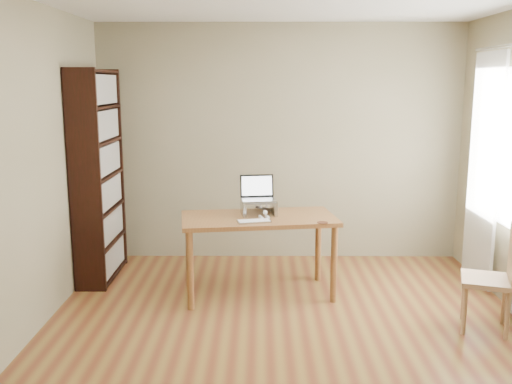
{
  "coord_description": "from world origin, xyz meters",
  "views": [
    {
      "loc": [
        -0.22,
        -4.05,
        1.97
      ],
      "look_at": [
        -0.26,
        1.04,
        0.98
      ],
      "focal_mm": 40.0,
      "sensor_mm": 36.0,
      "label": 1
    }
  ],
  "objects_px": {
    "desk": "(259,227)",
    "chair": "(496,274)",
    "bookshelf": "(98,176)",
    "laptop": "(259,194)",
    "keyboard": "(254,221)",
    "cat": "(260,208)"
  },
  "relations": [
    {
      "from": "laptop",
      "to": "cat",
      "type": "xyz_separation_m",
      "value": [
        0.01,
        -0.03,
        -0.13
      ]
    },
    {
      "from": "chair",
      "to": "bookshelf",
      "type": "bearing_deg",
      "value": 178.15
    },
    {
      "from": "bookshelf",
      "to": "laptop",
      "type": "distance_m",
      "value": 1.64
    },
    {
      "from": "laptop",
      "to": "keyboard",
      "type": "height_order",
      "value": "laptop"
    },
    {
      "from": "desk",
      "to": "keyboard",
      "type": "bearing_deg",
      "value": -108.64
    },
    {
      "from": "laptop",
      "to": "cat",
      "type": "height_order",
      "value": "laptop"
    },
    {
      "from": "desk",
      "to": "chair",
      "type": "bearing_deg",
      "value": -30.42
    },
    {
      "from": "laptop",
      "to": "keyboard",
      "type": "bearing_deg",
      "value": -104.72
    },
    {
      "from": "cat",
      "to": "keyboard",
      "type": "bearing_deg",
      "value": -114.83
    },
    {
      "from": "keyboard",
      "to": "chair",
      "type": "relative_size",
      "value": 0.36
    },
    {
      "from": "laptop",
      "to": "chair",
      "type": "xyz_separation_m",
      "value": [
        1.89,
        -0.91,
        -0.47
      ]
    },
    {
      "from": "bookshelf",
      "to": "desk",
      "type": "height_order",
      "value": "bookshelf"
    },
    {
      "from": "cat",
      "to": "desk",
      "type": "bearing_deg",
      "value": -111.92
    },
    {
      "from": "desk",
      "to": "chair",
      "type": "relative_size",
      "value": 1.71
    },
    {
      "from": "keyboard",
      "to": "cat",
      "type": "distance_m",
      "value": 0.34
    },
    {
      "from": "desk",
      "to": "laptop",
      "type": "relative_size",
      "value": 4.33
    },
    {
      "from": "cat",
      "to": "chair",
      "type": "bearing_deg",
      "value": -41.01
    },
    {
      "from": "desk",
      "to": "laptop",
      "type": "height_order",
      "value": "laptop"
    },
    {
      "from": "laptop",
      "to": "keyboard",
      "type": "xyz_separation_m",
      "value": [
        -0.04,
        -0.36,
        -0.18
      ]
    },
    {
      "from": "bookshelf",
      "to": "chair",
      "type": "xyz_separation_m",
      "value": [
        3.5,
        -1.26,
        -0.58
      ]
    },
    {
      "from": "cat",
      "to": "chair",
      "type": "height_order",
      "value": "cat"
    },
    {
      "from": "bookshelf",
      "to": "cat",
      "type": "xyz_separation_m",
      "value": [
        1.61,
        -0.37,
        -0.24
      ]
    }
  ]
}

